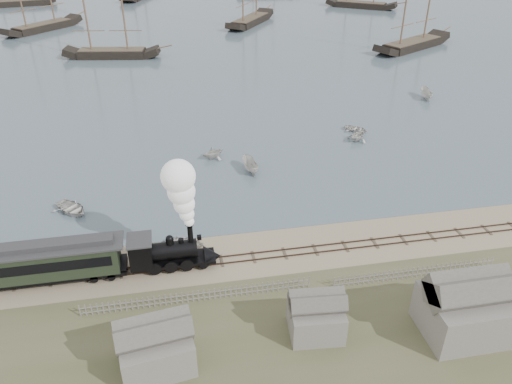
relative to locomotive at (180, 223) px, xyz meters
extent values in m
plane|color=tan|center=(7.48, 2.00, -4.67)|extent=(600.00, 600.00, 0.00)
cube|color=#39281F|center=(7.48, -0.50, -4.57)|extent=(120.00, 0.08, 0.12)
cube|color=#39281F|center=(7.48, 0.50, -4.57)|extent=(120.00, 0.08, 0.12)
cube|color=#42362A|center=(7.48, 0.00, -4.64)|extent=(120.00, 1.80, 0.06)
cube|color=black|center=(-0.83, 0.00, -3.91)|extent=(7.38, 2.17, 0.27)
cylinder|color=black|center=(-1.26, 0.00, -2.83)|extent=(4.56, 1.63, 1.63)
cube|color=black|center=(-3.65, 0.00, -2.61)|extent=(1.95, 2.39, 2.50)
cube|color=#323235|center=(-3.65, 0.00, -1.31)|extent=(2.17, 2.61, 0.13)
cylinder|color=black|center=(0.80, 0.00, -1.36)|extent=(0.48, 0.48, 1.74)
sphere|color=black|center=(-1.04, 0.00, -1.56)|extent=(0.69, 0.69, 0.69)
cone|color=black|center=(2.65, 0.00, -4.02)|extent=(1.52, 2.17, 2.17)
cube|color=black|center=(1.56, 0.00, -1.74)|extent=(0.38, 0.38, 0.38)
cube|color=black|center=(-12.23, 0.00, -3.94)|extent=(14.50, 2.38, 0.36)
cube|color=black|center=(-12.23, 0.00, -2.49)|extent=(13.46, 2.59, 2.59)
cube|color=black|center=(-12.23, -1.32, -2.23)|extent=(12.43, 0.06, 0.93)
cube|color=black|center=(-12.23, 1.32, -2.23)|extent=(12.43, 0.06, 0.93)
cube|color=#323235|center=(-12.23, 0.00, -1.14)|extent=(14.50, 2.80, 0.19)
cube|color=#323235|center=(-12.23, 0.00, -0.83)|extent=(12.95, 1.24, 0.47)
imported|color=beige|center=(0.29, 2.76, -4.27)|extent=(3.80, 4.49, 0.79)
imported|color=beige|center=(-11.20, 11.20, -4.17)|extent=(5.21, 5.11, 0.88)
imported|color=beige|center=(5.10, 21.19, -3.81)|extent=(3.71, 3.89, 1.60)
imported|color=beige|center=(9.10, 16.72, -3.85)|extent=(4.09, 2.02, 1.51)
imported|color=beige|center=(26.20, 25.89, -4.26)|extent=(4.04, 4.09, 0.70)
imported|color=beige|center=(25.27, 22.86, -3.74)|extent=(4.29, 4.37, 1.74)
imported|color=beige|center=(42.37, 36.62, -3.81)|extent=(4.35, 2.34, 1.59)
camera|label=1|loc=(-0.13, -36.42, 24.32)|focal=35.00mm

